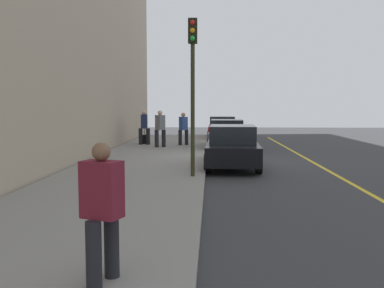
{
  "coord_description": "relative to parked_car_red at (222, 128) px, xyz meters",
  "views": [
    {
      "loc": [
        16.63,
        -0.83,
        2.22
      ],
      "look_at": [
        2.39,
        -1.45,
        0.96
      ],
      "focal_mm": 40.45,
      "sensor_mm": 36.0,
      "label": 1
    }
  ],
  "objects": [
    {
      "name": "ground_plane",
      "position": [
        12.05,
        0.08,
        -0.76
      ],
      "size": [
        56.0,
        56.0,
        0.0
      ],
      "primitive_type": "plane",
      "color": "#333335"
    },
    {
      "name": "sidewalk",
      "position": [
        12.05,
        -3.22,
        -0.68
      ],
      "size": [
        28.0,
        4.6,
        0.15
      ],
      "primitive_type": "cube",
      "color": "gray",
      "rests_on": "ground"
    },
    {
      "name": "lane_stripe_centre",
      "position": [
        12.05,
        3.28,
        -0.75
      ],
      "size": [
        28.0,
        0.14,
        0.01
      ],
      "primitive_type": "cube",
      "color": "gold",
      "rests_on": "ground"
    },
    {
      "name": "snow_bank_curb",
      "position": [
        7.78,
        -0.62,
        -0.65
      ],
      "size": [
        8.33,
        0.56,
        0.22
      ],
      "primitive_type": "cube",
      "color": "white",
      "rests_on": "ground"
    },
    {
      "name": "parked_car_red",
      "position": [
        0.0,
        0.0,
        0.0
      ],
      "size": [
        4.42,
        1.95,
        1.51
      ],
      "color": "black",
      "rests_on": "ground"
    },
    {
      "name": "parked_car_charcoal",
      "position": [
        6.57,
        0.06,
        -0.0
      ],
      "size": [
        4.29,
        1.99,
        1.51
      ],
      "color": "black",
      "rests_on": "ground"
    },
    {
      "name": "parked_car_black",
      "position": [
        13.14,
        0.02,
        -0.0
      ],
      "size": [
        4.45,
        2.0,
        1.51
      ],
      "color": "black",
      "rests_on": "ground"
    },
    {
      "name": "pedestrian_grey_coat",
      "position": [
        7.08,
        -3.3,
        0.38
      ],
      "size": [
        0.59,
        0.55,
        1.85
      ],
      "color": "black",
      "rests_on": "sidewalk"
    },
    {
      "name": "pedestrian_burgundy_coat",
      "position": [
        23.81,
        -2.0,
        0.28
      ],
      "size": [
        0.52,
        0.52,
        1.66
      ],
      "color": "black",
      "rests_on": "sidewalk"
    },
    {
      "name": "pedestrian_blue_coat",
      "position": [
        5.92,
        -2.21,
        0.31
      ],
      "size": [
        0.55,
        0.51,
        1.72
      ],
      "color": "black",
      "rests_on": "sidewalk"
    },
    {
      "name": "pedestrian_navy_coat",
      "position": [
        5.73,
        -4.32,
        0.38
      ],
      "size": [
        0.52,
        0.61,
        1.85
      ],
      "color": "black",
      "rests_on": "sidewalk"
    },
    {
      "name": "traffic_light_pole",
      "position": [
        16.06,
        -1.28,
        2.46
      ],
      "size": [
        0.35,
        0.26,
        4.57
      ],
      "color": "#2D2D19",
      "rests_on": "sidewalk"
    },
    {
      "name": "rolling_suitcase",
      "position": [
        5.2,
        -4.37,
        -0.36
      ],
      "size": [
        0.34,
        0.22,
        0.85
      ],
      "color": "black",
      "rests_on": "sidewalk"
    }
  ]
}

